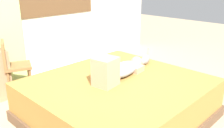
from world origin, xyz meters
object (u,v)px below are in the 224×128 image
object	(u,v)px
chair_by_desk	(12,64)
person_lying	(119,69)
cat	(145,60)
bed	(118,100)

from	to	relation	value
chair_by_desk	person_lying	bearing A→B (deg)	-65.92
person_lying	chair_by_desk	xyz separation A→B (m)	(-0.69, 1.54, -0.13)
person_lying	cat	xyz separation A→B (m)	(0.65, 0.08, -0.05)
person_lying	cat	size ratio (longest dim) A/B	2.74
cat	bed	bearing A→B (deg)	-168.68
person_lying	chair_by_desk	distance (m)	1.69
cat	chair_by_desk	distance (m)	1.98
bed	person_lying	size ratio (longest dim) A/B	2.19
bed	person_lying	xyz separation A→B (m)	(0.09, 0.06, 0.38)
person_lying	cat	distance (m)	0.66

